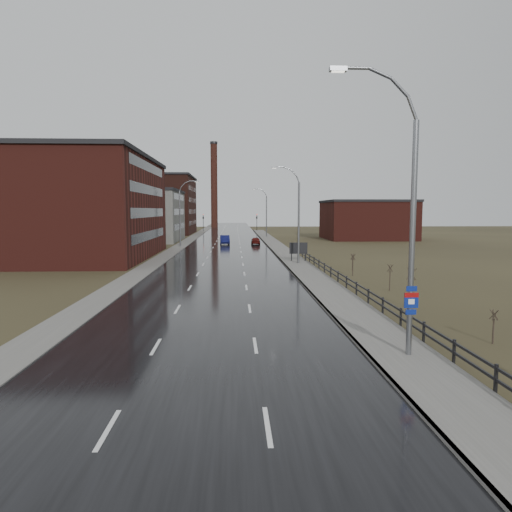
{
  "coord_description": "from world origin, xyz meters",
  "views": [
    {
      "loc": [
        1.37,
        -16.72,
        6.34
      ],
      "look_at": [
        2.92,
        16.37,
        3.0
      ],
      "focal_mm": 32.0,
      "sensor_mm": 36.0,
      "label": 1
    }
  ],
  "objects": [
    {
      "name": "ground",
      "position": [
        0.0,
        0.0,
        0.0
      ],
      "size": [
        320.0,
        320.0,
        0.0
      ],
      "primitive_type": "plane",
      "color": "#2D2819",
      "rests_on": "ground"
    },
    {
      "name": "curb_right",
      "position": [
        7.08,
        35.0,
        0.09
      ],
      "size": [
        0.16,
        180.0,
        0.18
      ],
      "primitive_type": "cube",
      "color": "slate",
      "rests_on": "ground"
    },
    {
      "name": "road",
      "position": [
        0.0,
        60.0,
        0.03
      ],
      "size": [
        14.0,
        300.0,
        0.06
      ],
      "primitive_type": "cube",
      "color": "black",
      "rests_on": "ground"
    },
    {
      "name": "streetlight_right_far",
      "position": [
        8.5,
        90.0,
        5.84
      ],
      "size": [
        3.36,
        0.28,
        11.35
      ],
      "color": "slate",
      "rests_on": "ground"
    },
    {
      "name": "traffic_light_right",
      "position": [
        8.0,
        120.0,
        4.6
      ],
      "size": [
        0.58,
        2.73,
        5.3
      ],
      "color": "black",
      "rests_on": "ground"
    },
    {
      "name": "shrub_c",
      "position": [
        12.81,
        12.01,
        1.38
      ],
      "size": [
        0.61,
        0.65,
        2.6
      ],
      "color": "#382D23",
      "rests_on": "ground"
    },
    {
      "name": "warehouse_far",
      "position": [
        -22.99,
        108.0,
        7.76
      ],
      "size": [
        26.52,
        24.48,
        15.5
      ],
      "color": "#331611",
      "rests_on": "ground"
    },
    {
      "name": "traffic_light_left",
      "position": [
        -8.0,
        120.0,
        4.6
      ],
      "size": [
        0.58,
        2.73,
        5.3
      ],
      "color": "black",
      "rests_on": "ground"
    },
    {
      "name": "shrub_e",
      "position": [
        12.76,
        26.47,
        1.15
      ],
      "size": [
        0.52,
        0.54,
        2.17
      ],
      "color": "#382D23",
      "rests_on": "ground"
    },
    {
      "name": "sidewalk_left",
      "position": [
        -8.2,
        60.0,
        0.06
      ],
      "size": [
        2.4,
        260.0,
        0.12
      ],
      "primitive_type": "cube",
      "color": "#595651",
      "rests_on": "ground"
    },
    {
      "name": "warehouse_near",
      "position": [
        -20.99,
        45.0,
        6.76
      ],
      "size": [
        22.44,
        28.56,
        13.5
      ],
      "color": "#471914",
      "rests_on": "ground"
    },
    {
      "name": "shrub_d",
      "position": [
        13.58,
        18.31,
        1.12
      ],
      "size": [
        0.5,
        0.53,
        2.1
      ],
      "color": "#382D23",
      "rests_on": "ground"
    },
    {
      "name": "sidewalk_right",
      "position": [
        8.6,
        35.0,
        0.09
      ],
      "size": [
        3.2,
        180.0,
        0.18
      ],
      "primitive_type": "cube",
      "color": "#595651",
      "rests_on": "ground"
    },
    {
      "name": "billboard",
      "position": [
        9.1,
        38.19,
        1.66
      ],
      "size": [
        2.19,
        0.17,
        2.43
      ],
      "color": "black",
      "rests_on": "ground"
    },
    {
      "name": "streetlight_right_mid",
      "position": [
        8.5,
        36.0,
        5.84
      ],
      "size": [
        3.36,
        0.28,
        11.35
      ],
      "color": "slate",
      "rests_on": "ground"
    },
    {
      "name": "smokestack",
      "position": [
        -6.0,
        150.0,
        15.5
      ],
      "size": [
        2.7,
        2.7,
        30.7
      ],
      "color": "#331611",
      "rests_on": "ground"
    },
    {
      "name": "streetlight_left",
      "position": [
        -7.7,
        62.0,
        5.84
      ],
      "size": [
        3.36,
        0.28,
        11.35
      ],
      "color": "slate",
      "rests_on": "ground"
    },
    {
      "name": "building_right",
      "position": [
        30.3,
        82.0,
        4.26
      ],
      "size": [
        18.36,
        16.32,
        8.5
      ],
      "color": "#471914",
      "rests_on": "ground"
    },
    {
      "name": "warehouse_mid",
      "position": [
        -17.99,
        78.0,
        5.26
      ],
      "size": [
        16.32,
        20.4,
        10.5
      ],
      "color": "slate",
      "rests_on": "ground"
    },
    {
      "name": "car_far",
      "position": [
        5.21,
        66.99,
        0.68
      ],
      "size": [
        1.62,
        3.99,
        1.36
      ],
      "primitive_type": "imported",
      "rotation": [
        0.0,
        0.0,
        3.14
      ],
      "color": "#52100D",
      "rests_on": "ground"
    },
    {
      "name": "car_near",
      "position": [
        -0.48,
        67.96,
        0.81
      ],
      "size": [
        1.98,
        5.01,
        1.62
      ],
      "primitive_type": "imported",
      "rotation": [
        0.0,
        0.0,
        0.05
      ],
      "color": "#0E1148",
      "rests_on": "ground"
    },
    {
      "name": "guardrail",
      "position": [
        10.3,
        18.31,
        0.71
      ],
      "size": [
        0.1,
        53.05,
        1.1
      ],
      "color": "black",
      "rests_on": "ground"
    },
    {
      "name": "streetlight_main",
      "position": [
        8.47,
        2.0,
        6.06
      ],
      "size": [
        3.91,
        0.29,
        12.11
      ],
      "color": "slate",
      "rests_on": "ground"
    },
    {
      "name": "shrub_f",
      "position": [
        13.71,
        30.3,
        0.91
      ],
      "size": [
        0.41,
        0.44,
        1.72
      ],
      "color": "#382D23",
      "rests_on": "ground"
    },
    {
      "name": "shrub_b",
      "position": [
        13.63,
        3.91,
        0.88
      ],
      "size": [
        0.4,
        0.42,
        1.66
      ],
      "color": "#382D23",
      "rests_on": "ground"
    }
  ]
}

